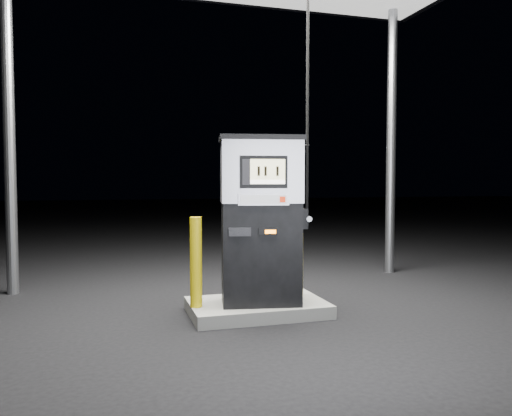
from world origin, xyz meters
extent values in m
plane|color=black|center=(0.00, 0.00, 0.00)|extent=(80.00, 80.00, 0.00)
cube|color=slate|center=(0.00, 0.00, 0.07)|extent=(1.60, 1.00, 0.15)
cylinder|color=gray|center=(-3.00, 2.00, 2.25)|extent=(0.16, 0.16, 4.50)
cylinder|color=gray|center=(3.00, 2.00, 2.25)|extent=(0.16, 0.16, 4.50)
cube|color=black|center=(0.02, -0.10, 0.74)|extent=(0.98, 0.67, 1.18)
cube|color=#B6B6BE|center=(0.02, -0.10, 1.69)|extent=(1.00, 0.69, 0.71)
cube|color=black|center=(0.02, -0.10, 2.07)|extent=(1.04, 0.74, 0.06)
cube|color=black|center=(-0.03, -0.37, 1.68)|extent=(0.53, 0.12, 0.36)
cube|color=beige|center=(0.01, -0.39, 1.71)|extent=(0.38, 0.07, 0.23)
cube|color=white|center=(0.01, -0.39, 1.57)|extent=(0.38, 0.07, 0.05)
cube|color=#B6B6BE|center=(-0.03, -0.37, 1.38)|extent=(0.56, 0.13, 0.13)
cube|color=#A3A5AB|center=(-0.04, -0.39, 1.38)|extent=(0.51, 0.10, 0.10)
cube|color=#AA220B|center=(0.17, -0.42, 1.38)|extent=(0.07, 0.01, 0.07)
cube|color=black|center=(0.01, -0.38, 1.02)|extent=(0.21, 0.06, 0.09)
cube|color=orange|center=(0.04, -0.39, 1.02)|extent=(0.12, 0.03, 0.04)
cube|color=black|center=(-0.29, -0.32, 1.02)|extent=(0.25, 0.07, 0.09)
cube|color=black|center=(0.50, -0.19, 1.14)|extent=(0.12, 0.18, 0.24)
cylinder|color=gray|center=(0.56, -0.20, 1.14)|extent=(0.10, 0.22, 0.07)
cylinder|color=black|center=(0.53, -0.24, 2.72)|extent=(0.04, 0.04, 2.93)
cylinder|color=#D9BD0C|center=(-0.74, -0.05, 0.66)|extent=(0.17, 0.17, 1.03)
cylinder|color=#D9BD0C|center=(0.59, 0.16, 0.54)|extent=(0.13, 0.13, 0.78)
camera|label=1|loc=(-1.66, -5.64, 1.57)|focal=35.00mm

